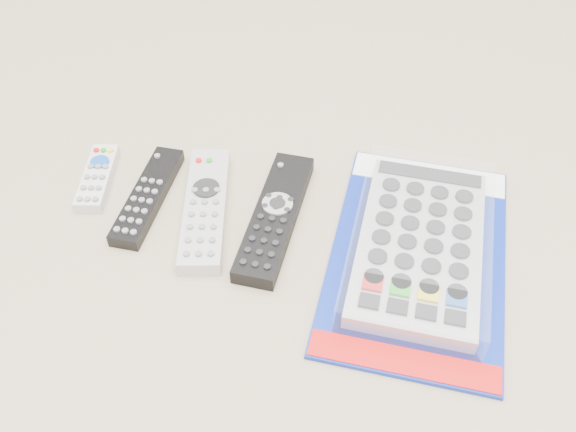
# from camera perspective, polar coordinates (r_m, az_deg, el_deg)

# --- Properties ---
(remote_small_grey) EXTENTS (0.05, 0.13, 0.02)m
(remote_small_grey) POSITION_cam_1_polar(r_m,az_deg,el_deg) (0.99, -16.59, 3.31)
(remote_small_grey) COLOR #BBBCBE
(remote_small_grey) RESTS_ON ground
(remote_slim_black) EXTENTS (0.06, 0.19, 0.02)m
(remote_slim_black) POSITION_cam_1_polar(r_m,az_deg,el_deg) (0.94, -12.36, 1.75)
(remote_slim_black) COLOR black
(remote_slim_black) RESTS_ON ground
(remote_silver_dvd) EXTENTS (0.08, 0.23, 0.03)m
(remote_silver_dvd) POSITION_cam_1_polar(r_m,az_deg,el_deg) (0.91, -7.36, 0.69)
(remote_silver_dvd) COLOR #B3B3B8
(remote_silver_dvd) RESTS_ON ground
(remote_large_black) EXTENTS (0.09, 0.24, 0.03)m
(remote_large_black) POSITION_cam_1_polar(r_m,az_deg,el_deg) (0.89, -1.16, -0.05)
(remote_large_black) COLOR black
(remote_large_black) RESTS_ON ground
(jumbo_remote_packaged) EXTENTS (0.27, 0.40, 0.05)m
(jumbo_remote_packaged) POSITION_cam_1_polar(r_m,az_deg,el_deg) (0.86, 11.66, -2.42)
(jumbo_remote_packaged) COLOR navy
(jumbo_remote_packaged) RESTS_ON ground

